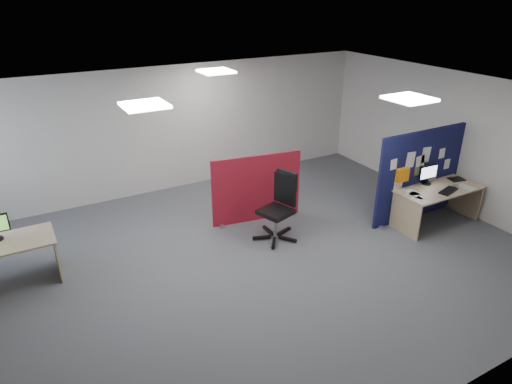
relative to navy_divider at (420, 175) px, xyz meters
name	(u,v)px	position (x,y,z in m)	size (l,w,h in m)	color
floor	(257,258)	(-3.46, 0.19, -0.88)	(9.00, 9.00, 0.00)	#55585D
ceiling	(257,98)	(-3.46, 0.19, 1.82)	(9.00, 7.00, 0.02)	white
wall_back	(178,128)	(-3.46, 3.69, 0.47)	(9.00, 0.02, 2.70)	silver
wall_front	(437,312)	(-3.46, -3.31, 0.47)	(9.00, 0.02, 2.70)	silver
wall_right	(453,141)	(1.04, 0.19, 0.47)	(0.02, 7.00, 2.70)	silver
ceiling_lights	(255,90)	(-3.13, 0.86, 1.79)	(4.10, 4.10, 0.04)	white
navy_divider	(420,175)	(0.00, 0.00, 0.00)	(2.15, 0.30, 1.77)	#0F0F38
main_desk	(436,196)	(0.12, -0.36, -0.33)	(1.69, 0.75, 0.73)	tan
monitor_main	(428,174)	(0.06, -0.13, 0.06)	(0.43, 0.18, 0.38)	black
keyboard	(448,191)	(0.14, -0.57, -0.14)	(0.45, 0.18, 0.03)	black
mouse	(456,186)	(0.46, -0.48, -0.14)	(0.10, 0.06, 0.03)	#96979B
paper_tray	(456,179)	(0.75, -0.26, -0.15)	(0.28, 0.22, 0.01)	black
red_divider	(257,189)	(-2.79, 1.40, -0.23)	(1.75, 0.32, 1.32)	maroon
second_desk	(1,253)	(-7.14, 1.40, -0.34)	(1.52, 0.76, 0.73)	tan
office_chair	(280,202)	(-2.74, 0.63, -0.20)	(0.80, 0.77, 1.21)	black
desk_papers	(429,194)	(-0.24, -0.47, -0.15)	(1.46, 0.69, 0.00)	white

